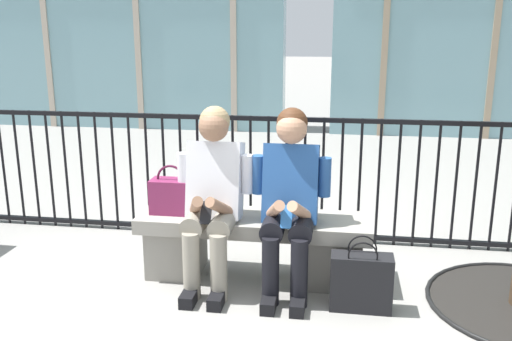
% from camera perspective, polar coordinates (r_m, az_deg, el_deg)
% --- Properties ---
extents(ground_plane, '(60.00, 60.00, 0.00)m').
position_cam_1_polar(ground_plane, '(3.99, -0.22, -10.84)').
color(ground_plane, gray).
extents(stone_bench, '(1.60, 0.44, 0.45)m').
position_cam_1_polar(stone_bench, '(3.88, -0.23, -7.22)').
color(stone_bench, gray).
rests_on(stone_bench, ground).
extents(seated_person_with_phone, '(0.52, 0.66, 1.21)m').
position_cam_1_polar(seated_person_with_phone, '(3.69, -4.49, -2.23)').
color(seated_person_with_phone, gray).
rests_on(seated_person_with_phone, ground).
extents(seated_person_companion, '(0.52, 0.66, 1.21)m').
position_cam_1_polar(seated_person_companion, '(3.61, 3.48, -2.59)').
color(seated_person_companion, black).
rests_on(seated_person_companion, ground).
extents(handbag_on_bench, '(0.28, 0.16, 0.34)m').
position_cam_1_polar(handbag_on_bench, '(3.90, -8.71, -2.54)').
color(handbag_on_bench, '#7A234C').
rests_on(handbag_on_bench, stone_bench).
extents(shopping_bag, '(0.38, 0.16, 0.47)m').
position_cam_1_polar(shopping_bag, '(3.56, 10.77, -11.17)').
color(shopping_bag, black).
rests_on(shopping_bag, ground).
extents(plaza_railing, '(7.37, 0.04, 1.03)m').
position_cam_1_polar(plaza_railing, '(4.52, 1.27, -0.75)').
color(plaza_railing, black).
rests_on(plaza_railing, ground).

